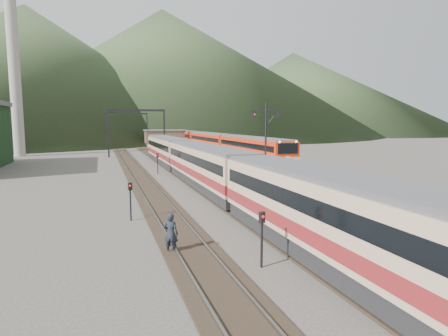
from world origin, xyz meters
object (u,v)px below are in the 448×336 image
object	(u,v)px
second_train	(211,142)
worker	(171,233)
main_train	(206,166)
signal_mast	(266,135)

from	to	relation	value
second_train	worker	bearing A→B (deg)	-107.99
main_train	signal_mast	world-z (taller)	signal_mast
signal_mast	worker	bearing A→B (deg)	-132.33
second_train	signal_mast	bearing A→B (deg)	-100.85
main_train	worker	xyz separation A→B (m)	(-5.88, -15.50, -1.07)
main_train	worker	bearing A→B (deg)	-110.78
second_train	worker	size ratio (longest dim) A/B	34.30
main_train	second_train	bearing A→B (deg)	73.17
signal_mast	worker	xyz separation A→B (m)	(-9.02, -9.90, -3.92)
main_train	worker	world-z (taller)	main_train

